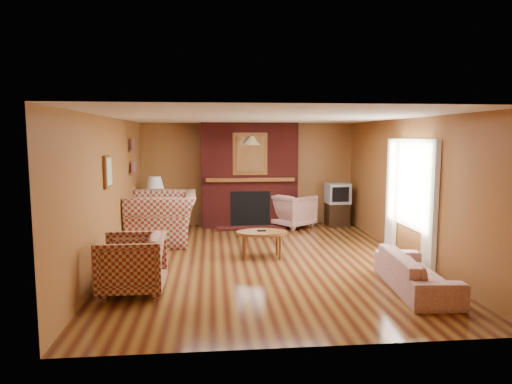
{
  "coord_description": "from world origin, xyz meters",
  "views": [
    {
      "loc": [
        -0.86,
        -7.51,
        2.09
      ],
      "look_at": [
        -0.08,
        0.6,
        1.1
      ],
      "focal_mm": 32.0,
      "sensor_mm": 36.0,
      "label": 1
    }
  ],
  "objects": [
    {
      "name": "plaid_loveseat",
      "position": [
        -1.85,
        1.51,
        0.49
      ],
      "size": [
        1.4,
        1.58,
        0.99
      ],
      "primitive_type": "imported",
      "rotation": [
        0.0,
        0.0,
        -1.52
      ],
      "color": "maroon",
      "rests_on": "floor"
    },
    {
      "name": "tv_stand",
      "position": [
        2.05,
        2.8,
        0.27
      ],
      "size": [
        0.51,
        0.46,
        0.54
      ],
      "primitive_type": "cube",
      "rotation": [
        0.0,
        0.0,
        0.03
      ],
      "color": "black",
      "rests_on": "floor"
    },
    {
      "name": "plaid_armchair",
      "position": [
        -1.95,
        -1.44,
        0.39
      ],
      "size": [
        0.87,
        0.84,
        0.79
      ],
      "primitive_type": "imported",
      "rotation": [
        0.0,
        0.0,
        -1.57
      ],
      "color": "maroon",
      "rests_on": "floor"
    },
    {
      "name": "table_lamp",
      "position": [
        -2.1,
        2.45,
        0.93
      ],
      "size": [
        0.41,
        0.41,
        0.67
      ],
      "color": "silver",
      "rests_on": "side_table"
    },
    {
      "name": "floral_sofa",
      "position": [
        1.9,
        -1.71,
        0.25
      ],
      "size": [
        0.8,
        1.76,
        0.5
      ],
      "primitive_type": "imported",
      "rotation": [
        0.0,
        0.0,
        1.49
      ],
      "color": "beige",
      "rests_on": "floor"
    },
    {
      "name": "side_table",
      "position": [
        -2.1,
        2.45,
        0.28
      ],
      "size": [
        0.46,
        0.46,
        0.55
      ],
      "primitive_type": "cube",
      "rotation": [
        0.0,
        0.0,
        0.1
      ],
      "color": "brown",
      "rests_on": "floor"
    },
    {
      "name": "crt_tv",
      "position": [
        2.05,
        2.79,
        0.78
      ],
      "size": [
        0.54,
        0.54,
        0.47
      ],
      "color": "#9A9CA1",
      "rests_on": "tv_stand"
    },
    {
      "name": "floor",
      "position": [
        0.0,
        0.0,
        0.0
      ],
      "size": [
        6.5,
        6.5,
        0.0
      ],
      "primitive_type": "plane",
      "color": "#411B0E",
      "rests_on": "ground"
    },
    {
      "name": "fireplace",
      "position": [
        0.0,
        2.98,
        1.18
      ],
      "size": [
        2.2,
        0.82,
        2.4
      ],
      "color": "#4D1310",
      "rests_on": "floor"
    },
    {
      "name": "bookshelf",
      "position": [
        -2.44,
        1.9,
        1.67
      ],
      "size": [
        0.09,
        0.55,
        0.71
      ],
      "color": "brown",
      "rests_on": "wall_left"
    },
    {
      "name": "ceiling",
      "position": [
        0.0,
        0.0,
        2.4
      ],
      "size": [
        6.5,
        6.5,
        0.0
      ],
      "primitive_type": "plane",
      "rotation": [
        3.14,
        0.0,
        0.0
      ],
      "color": "silver",
      "rests_on": "wall_back"
    },
    {
      "name": "floral_armchair",
      "position": [
        1.0,
        2.78,
        0.39
      ],
      "size": [
        1.17,
        1.17,
        0.77
      ],
      "primitive_type": "imported",
      "rotation": [
        0.0,
        0.0,
        2.21
      ],
      "color": "beige",
      "rests_on": "floor"
    },
    {
      "name": "wall_back",
      "position": [
        0.0,
        3.25,
        1.2
      ],
      "size": [
        6.5,
        0.0,
        6.5
      ],
      "primitive_type": "plane",
      "rotation": [
        1.57,
        0.0,
        0.0
      ],
      "color": "brown",
      "rests_on": "floor"
    },
    {
      "name": "wall_right",
      "position": [
        2.5,
        0.0,
        1.2
      ],
      "size": [
        0.0,
        6.5,
        6.5
      ],
      "primitive_type": "plane",
      "rotation": [
        1.57,
        0.0,
        -1.57
      ],
      "color": "brown",
      "rests_on": "floor"
    },
    {
      "name": "coffee_table",
      "position": [
        -0.02,
        0.15,
        0.41
      ],
      "size": [
        0.89,
        0.55,
        0.49
      ],
      "color": "brown",
      "rests_on": "floor"
    },
    {
      "name": "pendant_light",
      "position": [
        0.0,
        2.3,
        2.0
      ],
      "size": [
        0.36,
        0.36,
        0.48
      ],
      "color": "black",
      "rests_on": "ceiling"
    },
    {
      "name": "window_right",
      "position": [
        2.45,
        -0.2,
        1.13
      ],
      "size": [
        0.1,
        1.85,
        2.0
      ],
      "color": "beige",
      "rests_on": "wall_right"
    },
    {
      "name": "wall_front",
      "position": [
        0.0,
        -3.25,
        1.2
      ],
      "size": [
        6.5,
        0.0,
        6.5
      ],
      "primitive_type": "plane",
      "rotation": [
        -1.57,
        0.0,
        0.0
      ],
      "color": "brown",
      "rests_on": "floor"
    },
    {
      "name": "botanical_print",
      "position": [
        -2.47,
        -0.3,
        1.55
      ],
      "size": [
        0.05,
        0.4,
        0.5
      ],
      "color": "brown",
      "rests_on": "wall_left"
    },
    {
      "name": "wall_left",
      "position": [
        -2.5,
        0.0,
        1.2
      ],
      "size": [
        0.0,
        6.5,
        6.5
      ],
      "primitive_type": "plane",
      "rotation": [
        1.57,
        0.0,
        1.57
      ],
      "color": "brown",
      "rests_on": "floor"
    }
  ]
}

